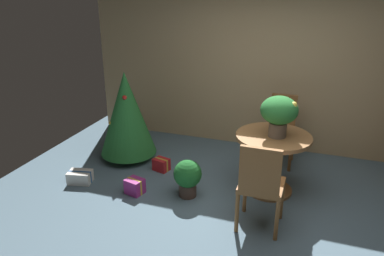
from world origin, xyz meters
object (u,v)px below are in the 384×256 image
object	(u,v)px
round_dining_table	(272,157)
wooden_chair_near	(261,183)
flower_vase	(279,112)
holiday_tree	(127,113)
gift_box_red	(161,165)
gift_box_purple	(135,186)
wooden_chair_far	(281,127)
gift_box_cream	(80,177)
potted_plant	(188,176)

from	to	relation	value
round_dining_table	wooden_chair_near	xyz separation A→B (m)	(0.00, -0.86, 0.09)
flower_vase	holiday_tree	size ratio (longest dim) A/B	0.37
gift_box_red	gift_box_purple	world-z (taller)	gift_box_purple
wooden_chair_far	round_dining_table	bearing A→B (deg)	-90.00
flower_vase	gift_box_purple	size ratio (longest dim) A/B	2.01
gift_box_red	gift_box_cream	distance (m)	1.12
wooden_chair_far	wooden_chair_near	bearing A→B (deg)	-90.00
holiday_tree	wooden_chair_far	bearing A→B (deg)	16.79
gift_box_red	gift_box_cream	world-z (taller)	gift_box_red
gift_box_cream	gift_box_purple	size ratio (longest dim) A/B	1.38
wooden_chair_far	potted_plant	xyz separation A→B (m)	(-0.95, -1.38, -0.28)
flower_vase	wooden_chair_far	distance (m)	1.08
holiday_tree	potted_plant	xyz separation A→B (m)	(1.22, -0.72, -0.45)
gift_box_red	gift_box_purple	distance (m)	0.70
round_dining_table	holiday_tree	distance (m)	2.20
flower_vase	wooden_chair_far	world-z (taller)	flower_vase
round_dining_table	wooden_chair_far	xyz separation A→B (m)	(0.00, 0.92, 0.07)
holiday_tree	gift_box_red	bearing A→B (deg)	-17.83
round_dining_table	gift_box_cream	xyz separation A→B (m)	(-2.43, -0.63, -0.41)
flower_vase	potted_plant	xyz separation A→B (m)	(-1.00, -0.44, -0.81)
flower_vase	gift_box_cream	distance (m)	2.74
gift_box_red	wooden_chair_far	bearing A→B (deg)	28.97
gift_box_cream	potted_plant	bearing A→B (deg)	6.50
wooden_chair_near	gift_box_purple	distance (m)	1.69
gift_box_red	holiday_tree	bearing A→B (deg)	162.17
holiday_tree	gift_box_purple	bearing A→B (deg)	-57.79
flower_vase	holiday_tree	world-z (taller)	holiday_tree
wooden_chair_near	gift_box_red	xyz separation A→B (m)	(-1.55, 0.92, -0.49)
gift_box_cream	holiday_tree	bearing A→B (deg)	73.70
wooden_chair_near	gift_box_cream	size ratio (longest dim) A/B	2.96
wooden_chair_near	holiday_tree	world-z (taller)	holiday_tree
gift_box_red	gift_box_purple	xyz separation A→B (m)	(-0.06, -0.69, 0.01)
round_dining_table	potted_plant	bearing A→B (deg)	-154.27
flower_vase	wooden_chair_near	distance (m)	0.98
holiday_tree	gift_box_cream	bearing A→B (deg)	-106.30
holiday_tree	potted_plant	bearing A→B (deg)	-30.71
wooden_chair_near	holiday_tree	bearing A→B (deg)	152.73
wooden_chair_near	gift_box_purple	bearing A→B (deg)	172.00
wooden_chair_far	gift_box_red	size ratio (longest dim) A/B	4.06
potted_plant	gift_box_purple	bearing A→B (deg)	-165.45
wooden_chair_near	holiday_tree	xyz separation A→B (m)	(-2.17, 1.12, 0.15)
round_dining_table	gift_box_purple	size ratio (longest dim) A/B	3.69
round_dining_table	potted_plant	distance (m)	1.08
flower_vase	holiday_tree	bearing A→B (deg)	172.70
flower_vase	wooden_chair_far	size ratio (longest dim) A/B	0.50
holiday_tree	gift_box_red	distance (m)	0.92
round_dining_table	wooden_chair_far	distance (m)	0.92
gift_box_red	potted_plant	world-z (taller)	potted_plant
gift_box_purple	holiday_tree	bearing A→B (deg)	122.21
round_dining_table	flower_vase	size ratio (longest dim) A/B	1.84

